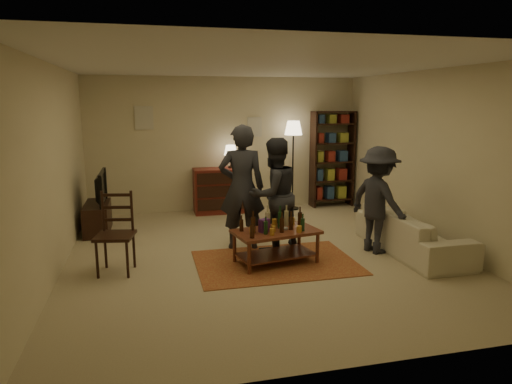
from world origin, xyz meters
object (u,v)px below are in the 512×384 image
object	(u,v)px
person_right	(274,195)
person_by_sofa	(378,200)
dresser	(219,189)
tv_stand	(97,210)
person_left	(242,188)
floor_lamp	(293,134)
sofa	(412,232)
bookshelf	(332,158)
dining_chair	(116,229)
coffee_table	(275,234)

from	to	relation	value
person_right	person_by_sofa	size ratio (longest dim) A/B	1.08
dresser	person_by_sofa	size ratio (longest dim) A/B	0.86
person_right	tv_stand	bearing A→B (deg)	-51.60
person_left	person_by_sofa	world-z (taller)	person_left
floor_lamp	person_left	xyz separation A→B (m)	(-1.55, -2.28, -0.61)
sofa	person_left	xyz separation A→B (m)	(-2.42, 0.77, 0.64)
tv_stand	dresser	xyz separation A→B (m)	(2.25, 0.91, 0.09)
dresser	person_left	bearing A→B (deg)	-90.57
bookshelf	sofa	distance (m)	3.26
bookshelf	person_left	world-z (taller)	bookshelf
tv_stand	sofa	distance (m)	5.14
sofa	person_right	distance (m)	2.12
dining_chair	sofa	distance (m)	4.23
dresser	floor_lamp	world-z (taller)	floor_lamp
person_right	person_by_sofa	xyz separation A→B (m)	(1.47, -0.45, -0.06)
person_right	person_by_sofa	bearing A→B (deg)	142.65
sofa	person_by_sofa	size ratio (longest dim) A/B	1.32
person_right	person_left	bearing A→B (deg)	-43.32
tv_stand	person_right	world-z (taller)	person_right
person_right	bookshelf	bearing A→B (deg)	-148.20
sofa	person_left	world-z (taller)	person_left
coffee_table	bookshelf	xyz separation A→B (m)	(2.15, 3.17, 0.62)
sofa	person_left	bearing A→B (deg)	72.33
dresser	dining_chair	bearing A→B (deg)	-122.11
sofa	bookshelf	bearing A→B (deg)	-0.82
dining_chair	person_right	distance (m)	2.29
bookshelf	person_right	size ratio (longest dim) A/B	1.19
sofa	person_by_sofa	bearing A→B (deg)	74.95
coffee_table	bookshelf	bearing A→B (deg)	55.88
coffee_table	sofa	size ratio (longest dim) A/B	0.60
bookshelf	person_by_sofa	bearing A→B (deg)	-100.16
coffee_table	sofa	xyz separation A→B (m)	(2.10, -0.01, -0.11)
tv_stand	bookshelf	world-z (taller)	bookshelf
sofa	dresser	bearing A→B (deg)	37.54
dining_chair	bookshelf	xyz separation A→B (m)	(4.26, 2.97, 0.46)
dresser	sofa	bearing A→B (deg)	-52.46
dresser	person_right	bearing A→B (deg)	-80.49
dresser	bookshelf	bearing A→B (deg)	1.57
dining_chair	person_left	bearing A→B (deg)	28.42
floor_lamp	person_by_sofa	distance (m)	3.04
bookshelf	person_by_sofa	distance (m)	3.10
floor_lamp	person_by_sofa	xyz separation A→B (m)	(0.37, -2.92, -0.77)
dining_chair	floor_lamp	bearing A→B (deg)	51.43
coffee_table	dining_chair	world-z (taller)	dining_chair
tv_stand	bookshelf	size ratio (longest dim) A/B	0.52
coffee_table	dining_chair	size ratio (longest dim) A/B	1.16
dresser	person_left	size ratio (longest dim) A/B	0.72
tv_stand	person_left	distance (m)	2.71
dining_chair	dresser	size ratio (longest dim) A/B	0.80
tv_stand	floor_lamp	bearing A→B (deg)	12.68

